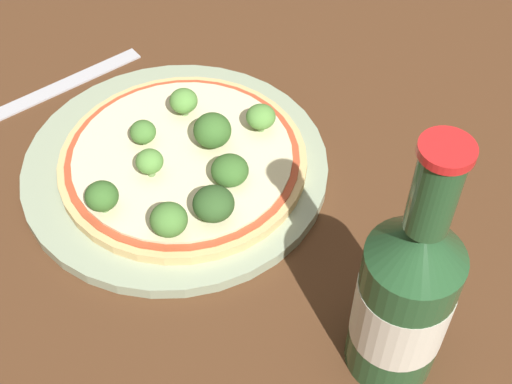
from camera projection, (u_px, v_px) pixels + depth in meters
ground_plane at (201, 173)px, 0.68m from camera, size 3.00×3.00×0.00m
plate at (176, 166)px, 0.67m from camera, size 0.29×0.29×0.01m
pizza at (183, 159)px, 0.66m from camera, size 0.23×0.23×0.01m
broccoli_floret_0 at (228, 172)px, 0.62m from camera, size 0.03×0.03×0.03m
broccoli_floret_1 at (212, 130)px, 0.65m from camera, size 0.03×0.03×0.03m
broccoli_floret_2 at (184, 101)px, 0.68m from camera, size 0.03×0.03×0.03m
broccoli_floret_3 at (102, 197)px, 0.60m from camera, size 0.03×0.03×0.03m
broccoli_floret_4 at (143, 132)px, 0.66m from camera, size 0.02×0.02×0.02m
broccoli_floret_5 at (261, 117)px, 0.67m from camera, size 0.03×0.03×0.03m
broccoli_floret_6 at (150, 162)px, 0.63m from camera, size 0.02×0.02×0.03m
broccoli_floret_7 at (169, 220)px, 0.58m from camera, size 0.03×0.03×0.03m
broccoli_floret_8 at (214, 204)px, 0.59m from camera, size 0.04×0.04×0.03m
beer_bottle at (405, 297)px, 0.49m from camera, size 0.07×0.07×0.23m
fork at (58, 87)px, 0.75m from camera, size 0.03×0.20×0.00m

